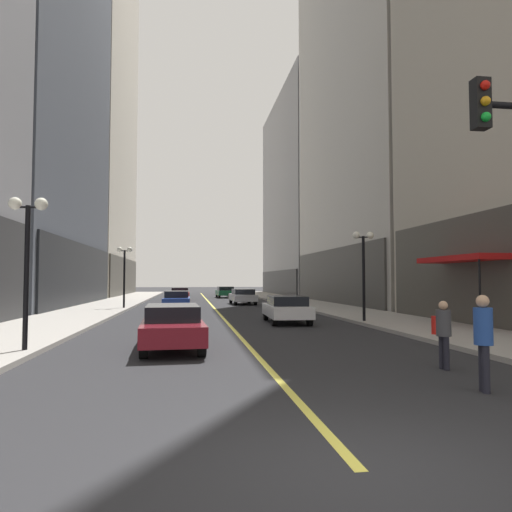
{
  "coord_description": "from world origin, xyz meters",
  "views": [
    {
      "loc": [
        -1.88,
        -4.99,
        2.09
      ],
      "look_at": [
        3.53,
        32.73,
        4.05
      ],
      "focal_mm": 32.85,
      "sensor_mm": 36.0,
      "label": 1
    }
  ],
  "objects": [
    {
      "name": "pedestrian_with_orange_bag",
      "position": [
        4.06,
        5.34,
        0.93
      ],
      "size": [
        0.38,
        0.38,
        1.6
      ],
      "color": "black",
      "rests_on": "ground"
    },
    {
      "name": "street_lamp_right_mid",
      "position": [
        6.4,
        16.44,
        3.26
      ],
      "size": [
        1.06,
        0.36,
        4.43
      ],
      "color": "black",
      "rests_on": "ground"
    },
    {
      "name": "building_right_far",
      "position": [
        16.95,
        60.0,
        14.09
      ],
      "size": [
        13.11,
        26.0,
        28.28
      ],
      "color": "gray",
      "rests_on": "ground"
    },
    {
      "name": "lane_centre_stripe",
      "position": [
        0.0,
        35.0,
        0.0
      ],
      "size": [
        0.16,
        70.0,
        0.01
      ],
      "primitive_type": "cube",
      "color": "#E5D64C",
      "rests_on": "ground"
    },
    {
      "name": "ground_plane",
      "position": [
        0.0,
        35.0,
        0.0
      ],
      "size": [
        200.0,
        200.0,
        0.0
      ],
      "primitive_type": "plane",
      "color": "#262628"
    },
    {
      "name": "street_lamp_left_near",
      "position": [
        -6.4,
        8.92,
        3.26
      ],
      "size": [
        1.06,
        0.36,
        4.43
      ],
      "color": "black",
      "rests_on": "ground"
    },
    {
      "name": "building_right_mid",
      "position": [
        15.62,
        34.5,
        19.81
      ],
      "size": [
        10.45,
        24.0,
        39.81
      ],
      "color": "#A8A399",
      "rests_on": "ground"
    },
    {
      "name": "fire_hydrant_right",
      "position": [
        6.9,
        10.82,
        0.4
      ],
      "size": [
        0.28,
        0.28,
        0.8
      ],
      "primitive_type": "cylinder",
      "color": "red",
      "rests_on": "ground"
    },
    {
      "name": "sidewalk_right",
      "position": [
        8.25,
        35.0,
        0.07
      ],
      "size": [
        4.5,
        78.0,
        0.15
      ],
      "primitive_type": "cube",
      "color": "#9E9991",
      "rests_on": "ground"
    },
    {
      "name": "pedestrian_in_blue_hoodie",
      "position": [
        3.6,
        3.15,
        1.06
      ],
      "size": [
        0.41,
        0.41,
        1.81
      ],
      "color": "black",
      "rests_on": "ground"
    },
    {
      "name": "car_maroon",
      "position": [
        -2.37,
        9.62,
        0.72
      ],
      "size": [
        2.0,
        4.79,
        1.32
      ],
      "color": "maroon",
      "rests_on": "ground"
    },
    {
      "name": "car_red",
      "position": [
        -2.78,
        42.96,
        0.72
      ],
      "size": [
        1.9,
        4.21,
        1.32
      ],
      "color": "#B21919",
      "rests_on": "ground"
    },
    {
      "name": "car_white",
      "position": [
        2.85,
        17.53,
        0.72
      ],
      "size": [
        2.07,
        4.68,
        1.32
      ],
      "color": "silver",
      "rests_on": "ground"
    },
    {
      "name": "car_silver",
      "position": [
        2.71,
        35.09,
        0.72
      ],
      "size": [
        2.04,
        4.73,
        1.32
      ],
      "color": "#B7B7BC",
      "rests_on": "ground"
    },
    {
      "name": "storefront_awning_right",
      "position": [
        9.69,
        13.58,
        2.98
      ],
      "size": [
        1.6,
        4.87,
        3.12
      ],
      "color": "#B21414",
      "rests_on": "ground"
    },
    {
      "name": "street_lamp_left_far",
      "position": [
        -6.4,
        28.97,
        3.26
      ],
      "size": [
        1.06,
        0.36,
        4.43
      ],
      "color": "black",
      "rests_on": "ground"
    },
    {
      "name": "building_left_far",
      "position": [
        -17.02,
        60.0,
        29.89
      ],
      "size": [
        13.22,
        26.0,
        59.94
      ],
      "color": "#B7AD99",
      "rests_on": "ground"
    },
    {
      "name": "car_blue",
      "position": [
        -2.72,
        28.28,
        0.72
      ],
      "size": [
        1.85,
        4.08,
        1.32
      ],
      "color": "navy",
      "rests_on": "ground"
    },
    {
      "name": "sidewalk_left",
      "position": [
        -8.25,
        35.0,
        0.07
      ],
      "size": [
        4.5,
        78.0,
        0.15
      ],
      "primitive_type": "cube",
      "color": "#9E9991",
      "rests_on": "ground"
    },
    {
      "name": "car_green",
      "position": [
        2.36,
        50.15,
        0.72
      ],
      "size": [
        2.09,
        4.5,
        1.32
      ],
      "color": "#196038",
      "rests_on": "ground"
    }
  ]
}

